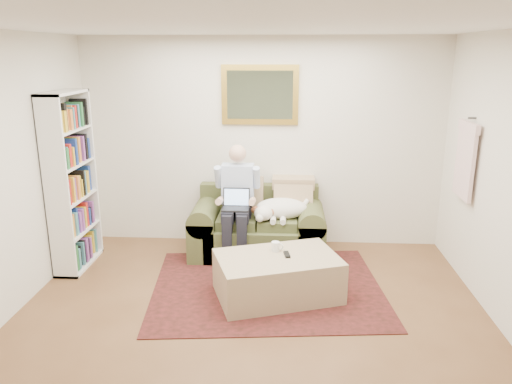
# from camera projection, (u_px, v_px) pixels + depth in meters

# --- Properties ---
(room_shell) EXTENTS (4.51, 5.00, 2.61)m
(room_shell) POSITION_uv_depth(u_px,v_px,m) (249.00, 189.00, 4.19)
(room_shell) COLOR brown
(room_shell) RESTS_ON ground
(rug) EXTENTS (2.56, 2.13, 0.01)m
(rug) POSITION_uv_depth(u_px,v_px,m) (267.00, 287.00, 5.28)
(rug) COLOR black
(rug) RESTS_ON room_shell
(sofa) EXTENTS (1.61, 0.82, 0.97)m
(sofa) POSITION_uv_depth(u_px,v_px,m) (258.00, 232.00, 6.10)
(sofa) COLOR #474625
(sofa) RESTS_ON room_shell
(seated_man) EXTENTS (0.53, 0.76, 1.35)m
(seated_man) POSITION_uv_depth(u_px,v_px,m) (237.00, 204.00, 5.87)
(seated_man) COLOR #8CA1D8
(seated_man) RESTS_ON sofa
(laptop) EXTENTS (0.31, 0.25, 0.23)m
(laptop) POSITION_uv_depth(u_px,v_px,m) (236.00, 203.00, 5.80)
(laptop) COLOR black
(laptop) RESTS_ON seated_man
(sleeping_dog) EXTENTS (0.66, 0.42, 0.25)m
(sleeping_dog) POSITION_uv_depth(u_px,v_px,m) (282.00, 208.00, 5.92)
(sleeping_dog) COLOR white
(sleeping_dog) RESTS_ON sofa
(ottoman) EXTENTS (1.38, 1.10, 0.43)m
(ottoman) POSITION_uv_depth(u_px,v_px,m) (277.00, 276.00, 5.04)
(ottoman) COLOR tan
(ottoman) RESTS_ON room_shell
(coffee_mug) EXTENTS (0.08, 0.08, 0.10)m
(coffee_mug) POSITION_uv_depth(u_px,v_px,m) (275.00, 247.00, 5.10)
(coffee_mug) COLOR white
(coffee_mug) RESTS_ON ottoman
(tv_remote) EXTENTS (0.07, 0.16, 0.02)m
(tv_remote) POSITION_uv_depth(u_px,v_px,m) (287.00, 254.00, 5.01)
(tv_remote) COLOR black
(tv_remote) RESTS_ON ottoman
(bookshelf) EXTENTS (0.28, 0.80, 2.00)m
(bookshelf) POSITION_uv_depth(u_px,v_px,m) (71.00, 182.00, 5.59)
(bookshelf) COLOR white
(bookshelf) RESTS_ON room_shell
(wall_mirror) EXTENTS (0.94, 0.04, 0.72)m
(wall_mirror) POSITION_uv_depth(u_px,v_px,m) (260.00, 95.00, 6.06)
(wall_mirror) COLOR gold
(wall_mirror) RESTS_ON room_shell
(hanging_shirt) EXTENTS (0.06, 0.52, 0.90)m
(hanging_shirt) POSITION_uv_depth(u_px,v_px,m) (466.00, 156.00, 5.24)
(hanging_shirt) COLOR beige
(hanging_shirt) RESTS_ON room_shell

